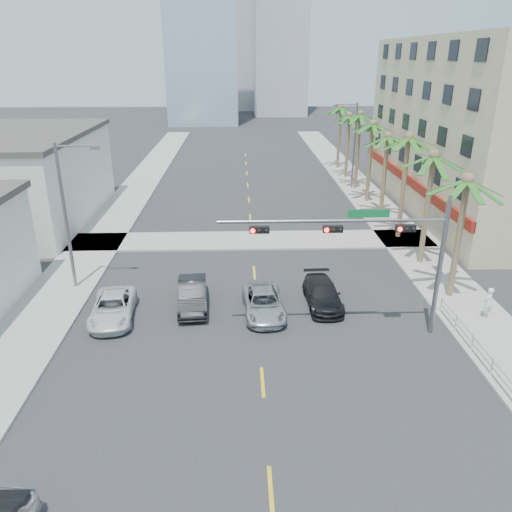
{
  "coord_description": "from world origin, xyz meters",
  "views": [
    {
      "loc": [
        -0.92,
        -14.45,
        13.57
      ],
      "look_at": [
        -0.08,
        10.34,
        3.5
      ],
      "focal_mm": 35.0,
      "sensor_mm": 36.0,
      "label": 1
    }
  ],
  "objects_px": {
    "car_parked_far": "(113,308)",
    "car_lane_left": "(192,295)",
    "car_lane_center": "(264,303)",
    "pedestrian": "(488,303)",
    "car_lane_right": "(323,294)",
    "traffic_signal_mast": "(378,243)"
  },
  "relations": [
    {
      "from": "car_lane_left",
      "to": "traffic_signal_mast",
      "type": "bearing_deg",
      "value": -24.13
    },
    {
      "from": "car_lane_center",
      "to": "pedestrian",
      "type": "xyz_separation_m",
      "value": [
        12.13,
        -1.12,
        0.39
      ]
    },
    {
      "from": "car_parked_far",
      "to": "car_lane_center",
      "type": "relative_size",
      "value": 1.01
    },
    {
      "from": "car_lane_left",
      "to": "car_parked_far",
      "type": "bearing_deg",
      "value": -167.83
    },
    {
      "from": "car_lane_left",
      "to": "car_lane_right",
      "type": "distance_m",
      "value": 7.51
    },
    {
      "from": "car_lane_right",
      "to": "car_parked_far",
      "type": "bearing_deg",
      "value": -175.39
    },
    {
      "from": "traffic_signal_mast",
      "to": "car_lane_center",
      "type": "distance_m",
      "value": 7.39
    },
    {
      "from": "car_lane_center",
      "to": "car_parked_far",
      "type": "bearing_deg",
      "value": 178.74
    },
    {
      "from": "traffic_signal_mast",
      "to": "car_parked_far",
      "type": "xyz_separation_m",
      "value": [
        -13.73,
        2.07,
        -4.4
      ]
    },
    {
      "from": "car_parked_far",
      "to": "car_lane_right",
      "type": "distance_m",
      "value": 11.83
    },
    {
      "from": "traffic_signal_mast",
      "to": "car_lane_right",
      "type": "xyz_separation_m",
      "value": [
        -1.97,
        3.37,
        -4.39
      ]
    },
    {
      "from": "car_parked_far",
      "to": "car_lane_left",
      "type": "relative_size",
      "value": 1.03
    },
    {
      "from": "pedestrian",
      "to": "car_lane_left",
      "type": "bearing_deg",
      "value": -48.62
    },
    {
      "from": "traffic_signal_mast",
      "to": "car_lane_left",
      "type": "xyz_separation_m",
      "value": [
        -9.48,
        3.36,
        -4.3
      ]
    },
    {
      "from": "car_parked_far",
      "to": "car_lane_left",
      "type": "height_order",
      "value": "car_lane_left"
    },
    {
      "from": "traffic_signal_mast",
      "to": "car_lane_center",
      "type": "xyz_separation_m",
      "value": [
        -5.44,
        2.38,
        -4.41
      ]
    },
    {
      "from": "car_lane_center",
      "to": "traffic_signal_mast",
      "type": "bearing_deg",
      "value": -26.98
    },
    {
      "from": "car_lane_center",
      "to": "car_lane_right",
      "type": "bearing_deg",
      "value": 12.54
    },
    {
      "from": "car_lane_left",
      "to": "car_lane_center",
      "type": "distance_m",
      "value": 4.16
    },
    {
      "from": "car_lane_left",
      "to": "pedestrian",
      "type": "xyz_separation_m",
      "value": [
        16.17,
        -2.1,
        0.28
      ]
    },
    {
      "from": "traffic_signal_mast",
      "to": "car_parked_far",
      "type": "bearing_deg",
      "value": 171.41
    },
    {
      "from": "car_lane_left",
      "to": "car_lane_right",
      "type": "xyz_separation_m",
      "value": [
        7.51,
        0.01,
        -0.09
      ]
    }
  ]
}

